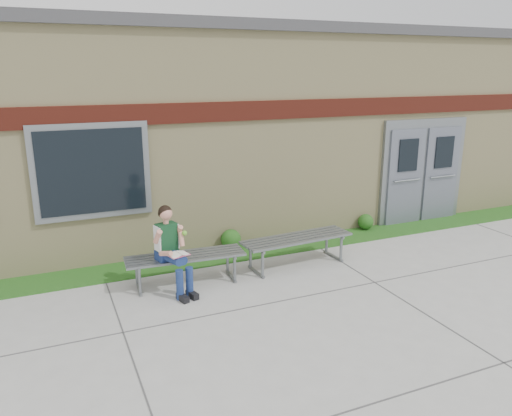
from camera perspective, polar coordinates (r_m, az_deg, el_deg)
name	(u,v)px	position (r m, az deg, el deg)	size (l,w,h in m)	color
ground	(339,307)	(7.49, 9.46, -11.08)	(80.00, 80.00, 0.00)	#9E9E99
grass_strip	(265,249)	(9.58, 1.04, -4.72)	(16.00, 0.80, 0.02)	#144D17
school_building	(207,122)	(12.21, -5.60, 9.73)	(16.20, 6.22, 4.20)	beige
bench_left	(186,262)	(8.06, -8.05, -6.09)	(1.91, 0.66, 0.49)	slate
bench_right	(297,243)	(8.75, 4.68, -4.06)	(2.03, 0.69, 0.52)	slate
girl	(172,247)	(7.70, -9.62, -4.46)	(0.55, 0.82, 1.36)	navy
shrub_mid	(231,239)	(9.51, -2.89, -3.60)	(0.38, 0.38, 0.38)	#144D17
shrub_east	(366,222)	(10.93, 12.43, -1.54)	(0.33, 0.33, 0.33)	#144D17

